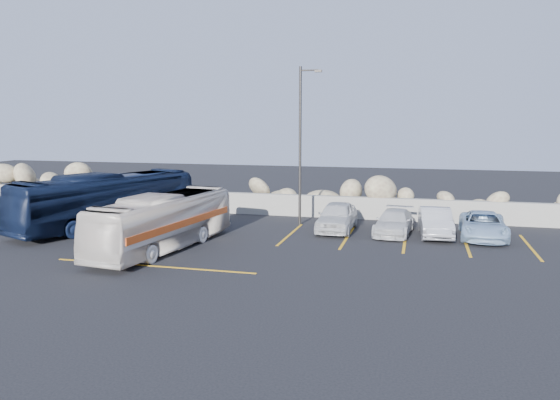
% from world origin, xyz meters
% --- Properties ---
extents(ground, '(90.00, 90.00, 0.00)m').
position_xyz_m(ground, '(0.00, 0.00, 0.00)').
color(ground, black).
rests_on(ground, ground).
extents(seawall, '(60.00, 0.40, 1.20)m').
position_xyz_m(seawall, '(0.00, 12.00, 0.60)').
color(seawall, gray).
rests_on(seawall, ground).
extents(riprap_pile, '(54.00, 2.80, 2.60)m').
position_xyz_m(riprap_pile, '(0.00, 13.20, 1.30)').
color(riprap_pile, '#887259').
rests_on(riprap_pile, ground).
extents(parking_lines, '(18.16, 9.36, 0.01)m').
position_xyz_m(parking_lines, '(4.64, 5.57, 0.01)').
color(parking_lines, gold).
rests_on(parking_lines, ground).
extents(lamppost, '(1.14, 0.18, 8.00)m').
position_xyz_m(lamppost, '(2.56, 9.50, 4.30)').
color(lamppost, '#2F2C2A').
rests_on(lamppost, ground).
extents(vintage_bus, '(3.00, 8.56, 2.33)m').
position_xyz_m(vintage_bus, '(-1.84, 2.81, 1.17)').
color(vintage_bus, silver).
rests_on(vintage_bus, ground).
extents(tour_coach, '(5.82, 9.97, 2.74)m').
position_xyz_m(tour_coach, '(-6.75, 6.38, 1.37)').
color(tour_coach, black).
rests_on(tour_coach, ground).
extents(car_a, '(1.73, 4.16, 1.41)m').
position_xyz_m(car_a, '(4.60, 8.43, 0.71)').
color(car_a, silver).
rests_on(car_a, ground).
extents(car_b, '(1.63, 4.01, 1.29)m').
position_xyz_m(car_b, '(9.22, 8.35, 0.65)').
color(car_b, '#B8B8BD').
rests_on(car_b, ground).
extents(car_c, '(1.95, 4.04, 1.13)m').
position_xyz_m(car_c, '(7.34, 8.30, 0.57)').
color(car_c, silver).
rests_on(car_c, ground).
extents(car_d, '(2.13, 4.39, 1.20)m').
position_xyz_m(car_d, '(11.33, 8.35, 0.60)').
color(car_d, '#94B4D3').
rests_on(car_d, ground).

